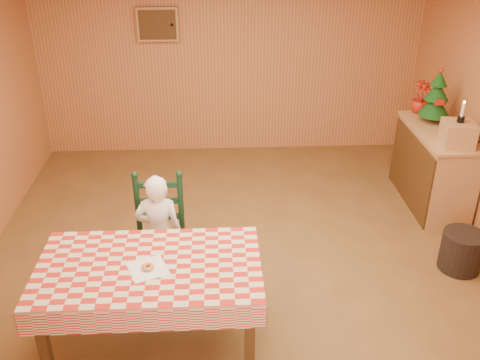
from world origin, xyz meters
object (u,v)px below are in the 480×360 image
shelf_unit (432,169)px  storage_bin (461,251)px  dining_table (150,274)px  seated_child (159,233)px  ladder_chair (160,235)px  christmas_tree (436,98)px  crate (458,134)px

shelf_unit → storage_bin: bearing=-95.9°
dining_table → seated_child: seated_child is taller
ladder_chair → shelf_unit: size_ratio=0.87×
christmas_tree → ladder_chair: bearing=-152.9°
shelf_unit → storage_bin: (-0.12, -1.19, -0.27)m
dining_table → seated_child: size_ratio=1.47×
dining_table → christmas_tree: (2.94, 2.29, 0.52)m
shelf_unit → crate: 0.71m
ladder_chair → storage_bin: size_ratio=2.78×
ladder_chair → seated_child: bearing=-90.0°
ladder_chair → christmas_tree: bearing=27.1°
christmas_tree → storage_bin: bearing=-95.2°
shelf_unit → crate: size_ratio=4.13×
ladder_chair → crate: crate is taller
dining_table → seated_child: (0.00, 0.73, -0.13)m
dining_table → storage_bin: size_ratio=4.27×
seated_child → shelf_unit: bearing=-155.9°
christmas_tree → storage_bin: christmas_tree is taller
dining_table → storage_bin: 2.97m
shelf_unit → storage_bin: size_ratio=3.19×
crate → christmas_tree: bearing=90.0°
christmas_tree → shelf_unit: bearing=-92.0°
crate → storage_bin: crate is taller
ladder_chair → shelf_unit: (2.93, 1.25, -0.04)m
seated_child → christmas_tree: 3.39m
seated_child → crate: bearing=-162.8°
crate → seated_child: bearing=-162.8°
storage_bin → ladder_chair: bearing=-178.8°
shelf_unit → christmas_tree: 0.79m
shelf_unit → christmas_tree: bearing=88.0°
ladder_chair → christmas_tree: size_ratio=1.74×
shelf_unit → christmas_tree: christmas_tree is taller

